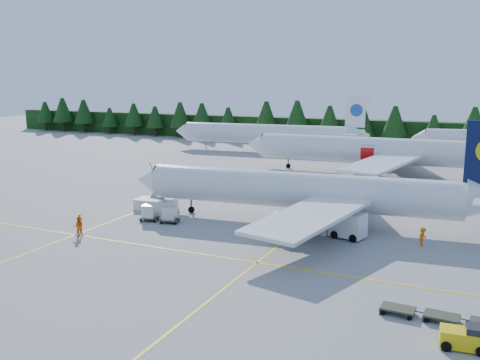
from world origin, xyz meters
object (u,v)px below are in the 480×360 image
at_px(airliner_navy, 292,191).
at_px(baggage_tug, 465,337).
at_px(airstairs, 157,201).
at_px(service_truck, 339,224).
at_px(airliner_red, 365,150).

distance_m(airliner_navy, baggage_tug, 29.53).
relative_size(airstairs, service_truck, 1.19).
relative_size(service_truck, baggage_tug, 2.08).
distance_m(service_truck, baggage_tug, 23.07).
bearing_deg(baggage_tug, airliner_navy, 123.71).
bearing_deg(service_truck, airliner_red, 112.45).
xyz_separation_m(airliner_red, service_truck, (5.41, -38.11, -2.54)).
distance_m(airliner_red, service_truck, 38.57).
relative_size(airstairs, baggage_tug, 2.48).
bearing_deg(airliner_red, airliner_navy, -93.93).
bearing_deg(baggage_tug, airstairs, 143.20).
bearing_deg(service_truck, baggage_tug, -43.02).
relative_size(airliner_navy, service_truck, 7.09).
bearing_deg(airliner_navy, airliner_red, 83.47).
distance_m(airliner_navy, service_truck, 7.34).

